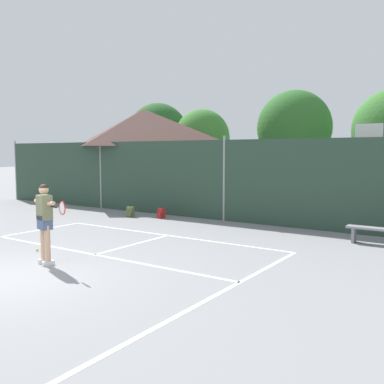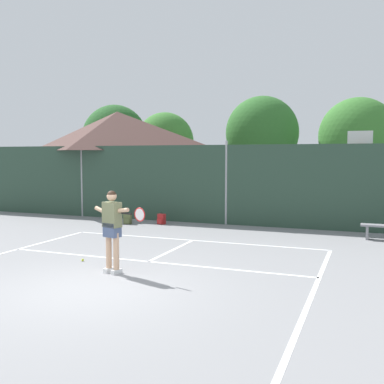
{
  "view_description": "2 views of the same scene",
  "coord_description": "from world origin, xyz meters",
  "px_view_note": "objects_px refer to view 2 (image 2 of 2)",
  "views": [
    {
      "loc": [
        7.95,
        -4.93,
        2.58
      ],
      "look_at": [
        1.34,
        4.87,
        1.47
      ],
      "focal_mm": 40.1,
      "sensor_mm": 36.0,
      "label": 1
    },
    {
      "loc": [
        5.04,
        -7.43,
        2.63
      ],
      "look_at": [
        0.48,
        4.21,
        1.62
      ],
      "focal_mm": 42.38,
      "sensor_mm": 36.0,
      "label": 2
    }
  ],
  "objects_px": {
    "basketball_hoop": "(359,164)",
    "tennis_player": "(113,224)",
    "tennis_ball": "(83,260)",
    "backpack_olive": "(127,219)",
    "backpack_red": "(161,219)"
  },
  "relations": [
    {
      "from": "tennis_player",
      "to": "backpack_olive",
      "type": "height_order",
      "value": "tennis_player"
    },
    {
      "from": "tennis_player",
      "to": "backpack_red",
      "type": "bearing_deg",
      "value": 106.66
    },
    {
      "from": "basketball_hoop",
      "to": "tennis_ball",
      "type": "distance_m",
      "value": 11.11
    },
    {
      "from": "tennis_player",
      "to": "backpack_red",
      "type": "relative_size",
      "value": 4.01
    },
    {
      "from": "tennis_ball",
      "to": "backpack_red",
      "type": "xyz_separation_m",
      "value": [
        -0.76,
        6.21,
        0.16
      ]
    },
    {
      "from": "tennis_player",
      "to": "tennis_ball",
      "type": "bearing_deg",
      "value": 151.62
    },
    {
      "from": "tennis_ball",
      "to": "tennis_player",
      "type": "bearing_deg",
      "value": -28.38
    },
    {
      "from": "backpack_red",
      "to": "backpack_olive",
      "type": "bearing_deg",
      "value": -161.36
    },
    {
      "from": "basketball_hoop",
      "to": "tennis_player",
      "type": "height_order",
      "value": "basketball_hoop"
    },
    {
      "from": "tennis_ball",
      "to": "backpack_red",
      "type": "distance_m",
      "value": 6.26
    },
    {
      "from": "tennis_ball",
      "to": "backpack_olive",
      "type": "bearing_deg",
      "value": 109.04
    },
    {
      "from": "backpack_olive",
      "to": "tennis_ball",
      "type": "bearing_deg",
      "value": -70.96
    },
    {
      "from": "tennis_ball",
      "to": "backpack_red",
      "type": "height_order",
      "value": "backpack_red"
    },
    {
      "from": "tennis_player",
      "to": "tennis_ball",
      "type": "xyz_separation_m",
      "value": [
        -1.31,
        0.71,
        -1.08
      ]
    },
    {
      "from": "backpack_olive",
      "to": "backpack_red",
      "type": "distance_m",
      "value": 1.31
    }
  ]
}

